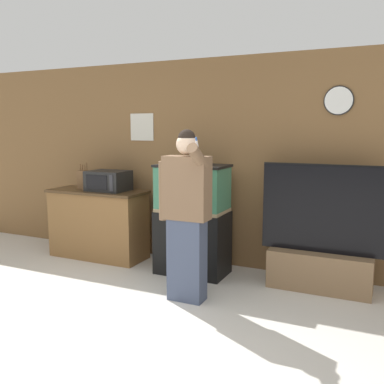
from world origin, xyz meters
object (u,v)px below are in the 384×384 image
(aquarium_on_stand, at_px, (193,220))
(microwave, at_px, (108,181))
(knife_block, at_px, (83,179))
(person_standing, at_px, (186,213))
(counter_island, at_px, (98,224))
(tv_on_stand, at_px, (320,254))

(aquarium_on_stand, bearing_deg, microwave, 176.21)
(knife_block, height_order, person_standing, person_standing)
(counter_island, distance_m, person_standing, 1.95)
(knife_block, relative_size, tv_on_stand, 0.26)
(aquarium_on_stand, relative_size, person_standing, 0.76)
(counter_island, bearing_deg, microwave, 8.12)
(counter_island, height_order, person_standing, person_standing)
(counter_island, height_order, microwave, microwave)
(microwave, xyz_separation_m, aquarium_on_stand, (1.27, -0.08, -0.39))
(knife_block, distance_m, tv_on_stand, 3.23)
(microwave, relative_size, tv_on_stand, 0.38)
(counter_island, bearing_deg, aquarium_on_stand, -2.40)
(counter_island, relative_size, person_standing, 0.78)
(aquarium_on_stand, bearing_deg, knife_block, 177.39)
(knife_block, bearing_deg, counter_island, -3.78)
(counter_island, bearing_deg, knife_block, 176.22)
(person_standing, bearing_deg, tv_on_stand, 36.27)
(tv_on_stand, bearing_deg, aquarium_on_stand, -175.86)
(aquarium_on_stand, height_order, tv_on_stand, tv_on_stand)
(aquarium_on_stand, relative_size, tv_on_stand, 0.97)
(microwave, xyz_separation_m, tv_on_stand, (2.74, 0.02, -0.66))
(person_standing, bearing_deg, counter_island, 154.26)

